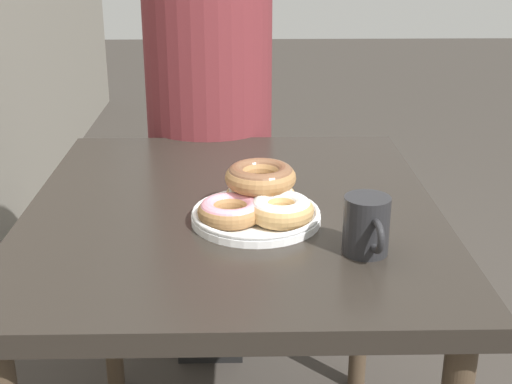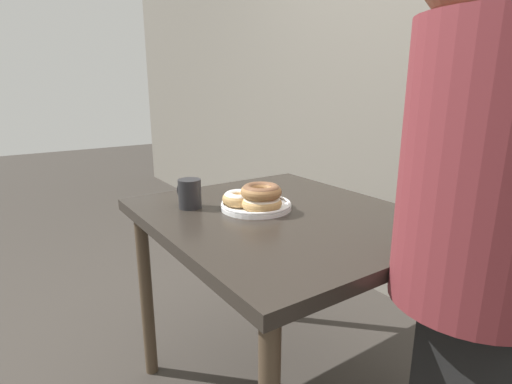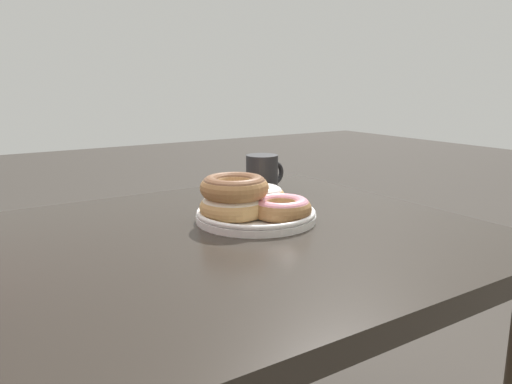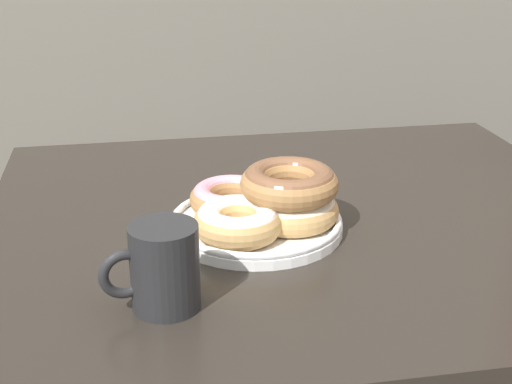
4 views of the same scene
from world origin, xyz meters
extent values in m
cube|color=#28231E|center=(0.00, 0.12, 0.73)|extent=(0.96, 0.82, 0.04)
cylinder|color=#473828|center=(0.42, -0.24, 0.36)|extent=(0.05, 0.05, 0.71)
cylinder|color=#473828|center=(0.42, 0.47, 0.36)|extent=(0.05, 0.05, 0.71)
cylinder|color=white|center=(-0.09, 0.07, 0.76)|extent=(0.25, 0.25, 0.01)
torus|color=white|center=(-0.09, 0.07, 0.77)|extent=(0.24, 0.24, 0.01)
torus|color=tan|center=(-0.04, 0.06, 0.78)|extent=(0.15, 0.15, 0.04)
torus|color=silver|center=(-0.04, 0.06, 0.79)|extent=(0.14, 0.14, 0.03)
torus|color=#9E7042|center=(-0.11, 0.12, 0.78)|extent=(0.16, 0.16, 0.04)
torus|color=pink|center=(-0.11, 0.12, 0.79)|extent=(0.14, 0.14, 0.03)
torus|color=tan|center=(-0.12, 0.02, 0.79)|extent=(0.17, 0.17, 0.04)
torus|color=white|center=(-0.12, 0.02, 0.79)|extent=(0.16, 0.16, 0.03)
torus|color=#9E7042|center=(-0.04, 0.06, 0.82)|extent=(0.19, 0.19, 0.04)
torus|color=brown|center=(-0.04, 0.06, 0.83)|extent=(0.18, 0.18, 0.03)
cylinder|color=#232326|center=(-0.22, -0.11, 0.80)|extent=(0.08, 0.08, 0.10)
cylinder|color=#382114|center=(-0.22, -0.11, 0.85)|extent=(0.07, 0.07, 0.00)
torus|color=#232326|center=(-0.27, -0.12, 0.80)|extent=(0.06, 0.02, 0.06)
cube|color=black|center=(0.68, 0.20, 0.35)|extent=(0.28, 0.20, 0.69)
cylinder|color=maroon|center=(0.61, 0.19, 1.00)|extent=(0.35, 0.35, 0.61)
camera|label=1|loc=(-1.34, 0.10, 1.29)|focal=50.00mm
camera|label=2|loc=(1.02, -0.68, 1.17)|focal=28.00mm
camera|label=3|loc=(0.46, 0.90, 1.03)|focal=35.00mm
camera|label=4|loc=(-0.25, -0.84, 1.18)|focal=50.00mm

